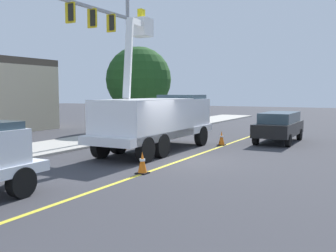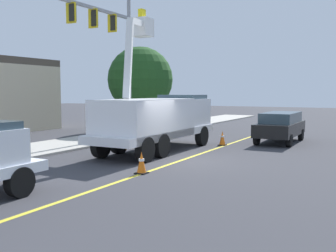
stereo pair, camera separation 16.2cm
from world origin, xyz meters
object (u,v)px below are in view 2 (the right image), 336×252
Objects in this scene: traffic_cone_mid_rear at (222,138)px; traffic_cone_mid_front at (142,163)px; traffic_signal_mast at (111,41)px; passing_minivan at (280,125)px; utility_bucket_truck at (158,118)px.

traffic_cone_mid_front is at bearing 179.77° from traffic_cone_mid_rear.
passing_minivan is at bearing -66.42° from traffic_signal_mast.
traffic_signal_mast is at bearing 63.29° from utility_bucket_truck.
traffic_signal_mast reaches higher than traffic_cone_mid_front.
traffic_cone_mid_front is at bearing 166.99° from passing_minivan.
traffic_cone_mid_rear is at bearing -79.48° from traffic_signal_mast.
utility_bucket_truck is 4.09m from traffic_cone_mid_rear.
traffic_signal_mast reaches higher than traffic_cone_mid_rear.
traffic_signal_mast is (-1.17, 6.30, 5.33)m from traffic_cone_mid_rear.
utility_bucket_truck is at bearing -116.71° from traffic_signal_mast.
traffic_signal_mast is at bearing 113.58° from passing_minivan.
utility_bucket_truck is at bearing 146.93° from traffic_cone_mid_rear.
traffic_cone_mid_rear is (-2.66, 2.47, -0.59)m from passing_minivan.
traffic_signal_mast reaches higher than passing_minivan.
traffic_cone_mid_rear is at bearing -0.23° from traffic_cone_mid_front.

